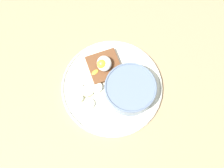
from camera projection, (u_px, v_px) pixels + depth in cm
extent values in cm
cube|color=#9B7F5C|center=(112.00, 88.00, 76.82)|extent=(120.00, 120.00, 2.00)
cylinder|color=silver|center=(112.00, 87.00, 75.40)|extent=(30.48, 30.48, 1.00)
torus|color=silver|center=(112.00, 86.00, 74.65)|extent=(30.28, 30.28, 0.60)
cylinder|color=slate|center=(130.00, 90.00, 71.86)|extent=(14.60, 14.60, 5.16)
torus|color=slate|center=(131.00, 87.00, 69.42)|extent=(14.80, 14.80, 0.60)
cylinder|color=#B35F78|center=(130.00, 90.00, 72.38)|extent=(13.20, 13.20, 3.68)
ellipsoid|color=#B35F78|center=(130.00, 89.00, 70.83)|extent=(12.54, 12.54, 1.20)
ellipsoid|color=#B37F52|center=(133.00, 86.00, 70.74)|extent=(1.21, 1.66, 0.65)
ellipsoid|color=#946250|center=(137.00, 88.00, 70.52)|extent=(1.51, 1.02, 0.62)
ellipsoid|color=tan|center=(141.00, 88.00, 70.56)|extent=(1.60, 1.36, 0.58)
ellipsoid|color=#8D7051|center=(123.00, 83.00, 70.99)|extent=(2.14, 2.16, 0.79)
ellipsoid|color=tan|center=(126.00, 89.00, 70.43)|extent=(1.55, 1.81, 0.66)
cube|color=brown|center=(104.00, 66.00, 75.58)|extent=(11.28, 11.28, 0.30)
cube|color=brown|center=(104.00, 67.00, 76.19)|extent=(11.06, 11.06, 1.49)
ellipsoid|color=white|center=(104.00, 63.00, 73.94)|extent=(4.89, 4.39, 3.28)
sphere|color=yellow|center=(102.00, 64.00, 72.92)|extent=(2.79, 2.79, 2.79)
ellipsoid|color=yellow|center=(95.00, 72.00, 74.58)|extent=(2.18, 2.55, 0.36)
cylinder|color=beige|center=(87.00, 91.00, 73.76)|extent=(3.85, 3.82, 1.27)
cylinder|color=#B7B186|center=(87.00, 91.00, 73.21)|extent=(0.69, 0.69, 0.14)
cylinder|color=beige|center=(89.00, 104.00, 72.66)|extent=(4.17, 4.16, 1.00)
cylinder|color=#B5AE8A|center=(89.00, 103.00, 72.22)|extent=(0.75, 0.75, 0.13)
cylinder|color=beige|center=(79.00, 88.00, 74.08)|extent=(4.37, 4.30, 1.49)
cylinder|color=#B4B484|center=(79.00, 88.00, 73.65)|extent=(0.78, 0.77, 0.22)
cylinder|color=#EEE6BF|center=(97.00, 89.00, 73.98)|extent=(4.22, 4.23, 1.32)
cylinder|color=#B9B495|center=(96.00, 88.00, 73.37)|extent=(0.76, 0.76, 0.12)
cylinder|color=#EDEEC0|center=(78.00, 98.00, 72.96)|extent=(4.38, 4.43, 1.74)
cylinder|color=#B9BA96|center=(78.00, 97.00, 72.32)|extent=(0.78, 0.78, 0.19)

